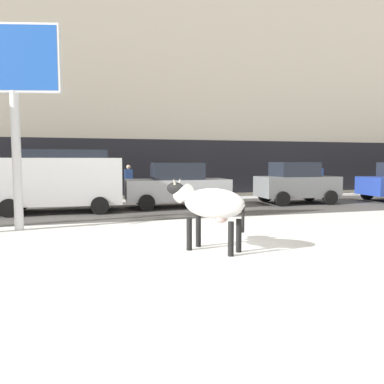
{
  "coord_description": "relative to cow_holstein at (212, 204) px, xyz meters",
  "views": [
    {
      "loc": [
        -2.71,
        -7.41,
        1.91
      ],
      "look_at": [
        -0.08,
        2.0,
        1.1
      ],
      "focal_mm": 34.96,
      "sensor_mm": 36.0,
      "label": 1
    }
  ],
  "objects": [
    {
      "name": "car_grey_hatchback",
      "position": [
        6.49,
        7.4,
        -0.07
      ],
      "size": [
        3.56,
        2.03,
        1.86
      ],
      "color": "slate",
      "rests_on": "ground"
    },
    {
      "name": "road_strip",
      "position": [
        0.19,
        7.17,
        -1.0
      ],
      "size": [
        60.0,
        5.6,
        0.01
      ],
      "primitive_type": "cube",
      "color": "#514F4C",
      "rests_on": "ground"
    },
    {
      "name": "billboard",
      "position": [
        -4.39,
        3.7,
        3.31
      ],
      "size": [
        2.5,
        0.77,
        5.56
      ],
      "color": "silver",
      "rests_on": "ground"
    },
    {
      "name": "ground_plane",
      "position": [
        0.19,
        -0.05,
        -1.0
      ],
      "size": [
        120.0,
        120.0,
        0.0
      ],
      "primitive_type": "plane",
      "color": "white"
    },
    {
      "name": "building_facade",
      "position": [
        0.19,
        14.36,
        5.48
      ],
      "size": [
        44.0,
        6.1,
        13.0
      ],
      "color": "#BCB29E",
      "rests_on": "ground"
    },
    {
      "name": "car_silver_sedan",
      "position": [
        1.02,
        7.48,
        -0.09
      ],
      "size": [
        4.26,
        2.1,
        1.84
      ],
      "color": "#B7BABF",
      "rests_on": "ground"
    },
    {
      "name": "cow_holstein",
      "position": [
        0.0,
        0.0,
        0.0
      ],
      "size": [
        1.6,
        1.66,
        1.54
      ],
      "color": "silver",
      "rests_on": "ground"
    },
    {
      "name": "pedestrian_near_billboard",
      "position": [
        -0.69,
        10.0,
        -0.12
      ],
      "size": [
        0.36,
        0.24,
        1.73
      ],
      "color": "#282833",
      "rests_on": "ground"
    },
    {
      "name": "pedestrian_by_cars",
      "position": [
        1.35,
        10.0,
        -0.12
      ],
      "size": [
        0.36,
        0.24,
        1.73
      ],
      "color": "#282833",
      "rests_on": "ground"
    },
    {
      "name": "pedestrian_far_left",
      "position": [
        9.46,
        10.0,
        -0.12
      ],
      "size": [
        0.36,
        0.24,
        1.73
      ],
      "color": "#282833",
      "rests_on": "ground"
    },
    {
      "name": "car_white_van",
      "position": [
        -3.56,
        7.21,
        0.24
      ],
      "size": [
        4.67,
        2.25,
        2.32
      ],
      "color": "white",
      "rests_on": "ground"
    }
  ]
}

